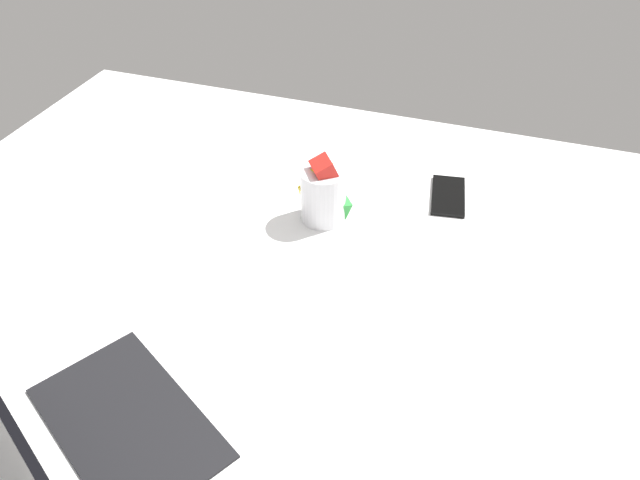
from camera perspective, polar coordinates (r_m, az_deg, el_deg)
name	(u,v)px	position (r cm, az deg, el deg)	size (l,w,h in cm)	color
bed_mattress	(320,339)	(112.72, -0.01, -9.14)	(180.00, 140.00, 18.00)	white
laptop	(93,432)	(90.10, -20.19, -16.31)	(40.06, 36.34, 23.00)	silver
snack_cup	(324,193)	(121.04, 0.35, 4.33)	(10.58, 9.13, 14.13)	silver
cell_phone	(448,196)	(132.67, 11.75, 4.02)	(6.80, 14.00, 0.80)	black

